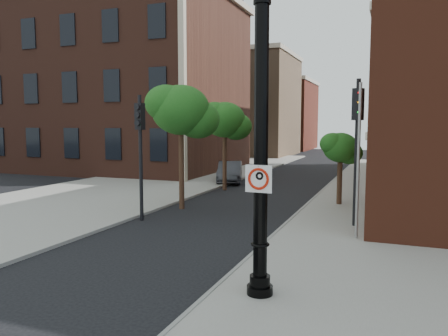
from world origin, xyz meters
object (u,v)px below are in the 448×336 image
at_px(traffic_signal_right, 357,129).
at_px(no_parking_sign, 259,179).
at_px(parked_car, 230,172).
at_px(traffic_signal_left, 140,137).
at_px(lamppost, 261,156).

bearing_deg(traffic_signal_right, no_parking_sign, -81.80).
height_order(no_parking_sign, parked_car, no_parking_sign).
bearing_deg(traffic_signal_left, traffic_signal_right, 15.50).
xyz_separation_m(no_parking_sign, traffic_signal_left, (-6.75, 6.08, 0.65)).
relative_size(no_parking_sign, parked_car, 0.14).
bearing_deg(lamppost, traffic_signal_left, 138.82).
relative_size(no_parking_sign, traffic_signal_left, 0.12).
height_order(lamppost, traffic_signal_right, lamppost).
relative_size(parked_car, traffic_signal_right, 0.77).
bearing_deg(traffic_signal_right, lamppost, -82.07).
bearing_deg(traffic_signal_right, traffic_signal_left, -149.84).
bearing_deg(parked_car, traffic_signal_left, -103.89).
bearing_deg(traffic_signal_left, no_parking_sign, -38.34).
xyz_separation_m(no_parking_sign, traffic_signal_right, (1.39, 7.78, 0.99)).
relative_size(lamppost, parked_car, 1.62).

